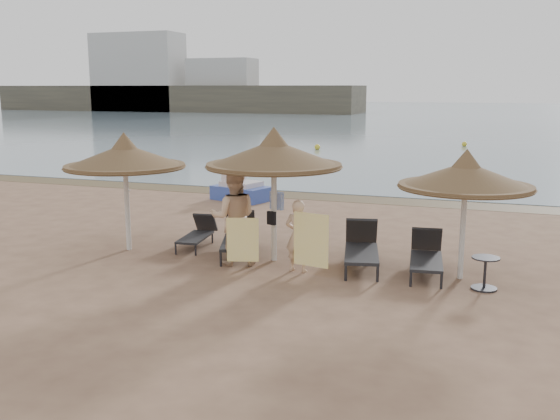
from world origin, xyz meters
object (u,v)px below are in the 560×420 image
(palapa_right, at_px, (466,176))
(person_right, at_px, (298,230))
(lounger_near_left, at_px, (239,236))
(palapa_center, at_px, (274,155))
(lounger_far_right, at_px, (426,255))
(lounger_far_left, at_px, (198,233))
(lounger_near_right, at_px, (361,247))
(person_left, at_px, (234,210))
(pedal_boat, at_px, (241,190))
(palapa_left, at_px, (125,157))
(side_table, at_px, (485,274))

(palapa_right, xyz_separation_m, person_right, (-3.20, -0.61, -1.19))
(person_right, bearing_deg, lounger_near_left, -25.41)
(palapa_center, distance_m, lounger_far_right, 3.81)
(palapa_right, relative_size, person_right, 1.49)
(palapa_right, xyz_separation_m, lounger_near_left, (-4.92, 0.32, -1.65))
(lounger_far_left, relative_size, lounger_near_right, 0.76)
(person_left, height_order, pedal_boat, person_left)
(palapa_left, xyz_separation_m, palapa_right, (7.49, 0.25, -0.13))
(lounger_far_right, bearing_deg, palapa_left, 176.92)
(palapa_right, relative_size, person_left, 1.09)
(side_table, distance_m, person_left, 5.22)
(person_left, bearing_deg, lounger_far_left, -59.92)
(lounger_near_right, height_order, lounger_far_right, lounger_near_right)
(person_right, bearing_deg, person_left, 0.23)
(lounger_near_right, relative_size, side_table, 3.46)
(lounger_far_right, bearing_deg, palapa_center, 176.06)
(lounger_near_right, height_order, person_right, person_right)
(palapa_left, xyz_separation_m, lounger_far_right, (6.79, 0.42, -1.81))
(lounger_near_left, relative_size, lounger_far_right, 1.10)
(lounger_far_right, distance_m, pedal_boat, 9.48)
(side_table, bearing_deg, palapa_right, 130.21)
(lounger_near_right, distance_m, pedal_boat, 8.49)
(lounger_near_left, relative_size, person_right, 1.22)
(pedal_boat, bearing_deg, palapa_left, -71.74)
(palapa_left, height_order, pedal_boat, palapa_left)
(lounger_far_right, height_order, pedal_boat, pedal_boat)
(lounger_near_left, height_order, lounger_far_right, lounger_near_left)
(palapa_right, xyz_separation_m, lounger_far_left, (-6.10, 0.60, -1.74))
(side_table, relative_size, person_right, 0.36)
(person_left, bearing_deg, lounger_near_right, 175.18)
(lounger_near_right, distance_m, person_left, 2.84)
(palapa_center, distance_m, person_right, 1.75)
(palapa_center, distance_m, palapa_right, 3.96)
(side_table, height_order, person_right, person_right)
(palapa_center, relative_size, lounger_far_left, 1.80)
(side_table, xyz_separation_m, person_right, (-3.68, -0.05, 0.58))
(pedal_boat, bearing_deg, side_table, -24.47)
(person_left, relative_size, person_right, 1.36)
(lounger_far_left, bearing_deg, palapa_left, -155.60)
(palapa_center, bearing_deg, person_left, -141.83)
(lounger_near_right, xyz_separation_m, side_table, (2.53, -0.79, -0.12))
(person_right, bearing_deg, pedal_boat, -56.28)
(palapa_center, height_order, lounger_far_right, palapa_center)
(palapa_left, bearing_deg, palapa_right, 1.90)
(palapa_left, height_order, lounger_far_right, palapa_left)
(lounger_near_left, height_order, person_right, person_right)
(lounger_far_left, bearing_deg, person_right, -29.71)
(palapa_left, height_order, palapa_center, palapa_center)
(person_right, bearing_deg, lounger_far_right, -159.94)
(palapa_right, distance_m, lounger_near_right, 2.64)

